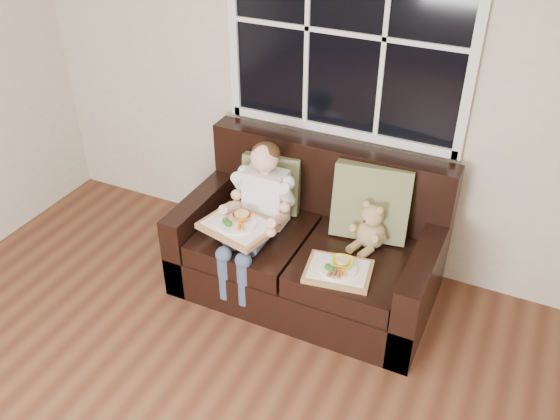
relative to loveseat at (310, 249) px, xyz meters
The scene contains 9 objects.
room_walls 2.39m from the loveseat, 93.27° to the right, with size 4.52×5.02×2.71m.
window_back 1.42m from the loveseat, 90.00° to the left, with size 1.62×0.04×1.37m.
loveseat is the anchor object (origin of this frame).
pillow_left 0.52m from the loveseat, 157.21° to the left, with size 0.43×0.26×0.41m.
pillow_right 0.54m from the loveseat, 23.63° to the left, with size 0.52×0.29×0.51m.
child 0.49m from the loveseat, 159.09° to the right, with size 0.40×0.60×0.92m.
teddy_bear 0.49m from the loveseat, ahead, with size 0.23×0.28×0.33m.
tray_left 0.55m from the loveseat, 143.60° to the right, with size 0.51×0.43×0.10m.
tray_right 0.48m from the loveseat, 45.22° to the right, with size 0.44×0.36×0.09m.
Camera 1 is at (1.29, -0.95, 2.76)m, focal length 38.00 mm.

